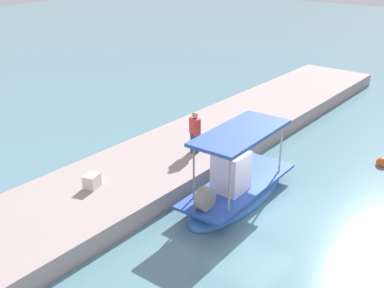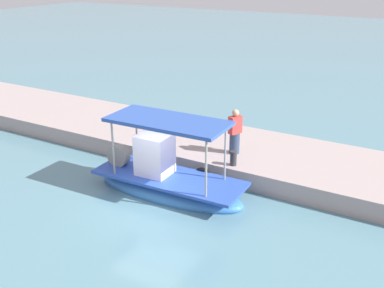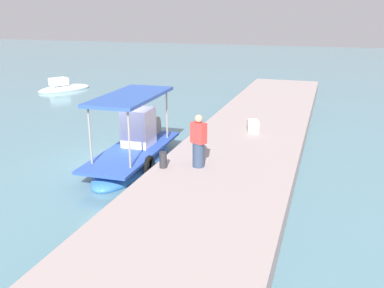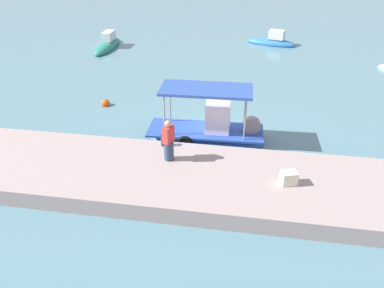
{
  "view_description": "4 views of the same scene",
  "coord_description": "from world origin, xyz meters",
  "px_view_note": "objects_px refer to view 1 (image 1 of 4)",
  "views": [
    {
      "loc": [
        12.5,
        7.2,
        8.57
      ],
      "look_at": [
        -0.63,
        -3.3,
        1.29
      ],
      "focal_mm": 43.44,
      "sensor_mm": 36.0,
      "label": 1
    },
    {
      "loc": [
        -8.0,
        11.33,
        7.48
      ],
      "look_at": [
        0.42,
        -3.15,
        0.88
      ],
      "focal_mm": 43.44,
      "sensor_mm": 36.0,
      "label": 2
    },
    {
      "loc": [
        -13.17,
        -7.36,
        5.46
      ],
      "look_at": [
        0.15,
        -2.93,
        0.98
      ],
      "focal_mm": 38.7,
      "sensor_mm": 36.0,
      "label": 3
    },
    {
      "loc": [
        1.81,
        -16.27,
        8.88
      ],
      "look_at": [
        -0.33,
        -3.1,
        1.19
      ],
      "focal_mm": 35.67,
      "sensor_mm": 36.0,
      "label": 4
    }
  ],
  "objects_px": {
    "main_fishing_boat": "(237,188)",
    "fisherman_near_bollard": "(195,134)",
    "cargo_crate": "(92,181)",
    "marker_buoy": "(382,163)",
    "mooring_bollard": "(222,149)"
  },
  "relations": [
    {
      "from": "mooring_bollard",
      "to": "main_fishing_boat",
      "type": "bearing_deg",
      "value": 47.85
    },
    {
      "from": "fisherman_near_bollard",
      "to": "cargo_crate",
      "type": "relative_size",
      "value": 3.14
    },
    {
      "from": "main_fishing_boat",
      "to": "fisherman_near_bollard",
      "type": "bearing_deg",
      "value": -112.68
    },
    {
      "from": "main_fishing_boat",
      "to": "cargo_crate",
      "type": "relative_size",
      "value": 10.14
    },
    {
      "from": "mooring_bollard",
      "to": "cargo_crate",
      "type": "height_order",
      "value": "mooring_bollard"
    },
    {
      "from": "main_fishing_boat",
      "to": "mooring_bollard",
      "type": "distance_m",
      "value": 2.52
    },
    {
      "from": "fisherman_near_bollard",
      "to": "marker_buoy",
      "type": "distance_m",
      "value": 8.0
    },
    {
      "from": "fisherman_near_bollard",
      "to": "cargo_crate",
      "type": "height_order",
      "value": "fisherman_near_bollard"
    },
    {
      "from": "mooring_bollard",
      "to": "fisherman_near_bollard",
      "type": "bearing_deg",
      "value": -66.46
    },
    {
      "from": "main_fishing_boat",
      "to": "cargo_crate",
      "type": "height_order",
      "value": "main_fishing_boat"
    },
    {
      "from": "fisherman_near_bollard",
      "to": "cargo_crate",
      "type": "bearing_deg",
      "value": -11.29
    },
    {
      "from": "main_fishing_boat",
      "to": "marker_buoy",
      "type": "bearing_deg",
      "value": 152.83
    },
    {
      "from": "cargo_crate",
      "to": "fisherman_near_bollard",
      "type": "bearing_deg",
      "value": 168.71
    },
    {
      "from": "fisherman_near_bollard",
      "to": "marker_buoy",
      "type": "xyz_separation_m",
      "value": [
        -5.02,
        6.07,
        -1.36
      ]
    },
    {
      "from": "cargo_crate",
      "to": "marker_buoy",
      "type": "height_order",
      "value": "cargo_crate"
    }
  ]
}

